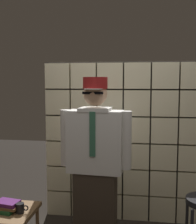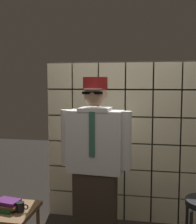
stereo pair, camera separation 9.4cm
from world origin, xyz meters
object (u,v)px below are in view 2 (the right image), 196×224
(standing_person, at_px, (95,164))
(book_stack, at_px, (8,205))
(side_table, at_px, (8,216))
(coffee_mug, at_px, (20,207))

(standing_person, bearing_deg, book_stack, -160.49)
(standing_person, distance_m, side_table, 1.00)
(side_table, xyz_separation_m, coffee_mug, (0.15, -0.03, 0.11))
(coffee_mug, bearing_deg, side_table, 168.28)
(book_stack, relative_size, coffee_mug, 1.93)
(standing_person, distance_m, coffee_mug, 0.83)
(standing_person, distance_m, book_stack, 0.95)
(side_table, height_order, coffee_mug, coffee_mug)
(book_stack, bearing_deg, standing_person, 15.61)
(book_stack, bearing_deg, side_table, 102.66)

